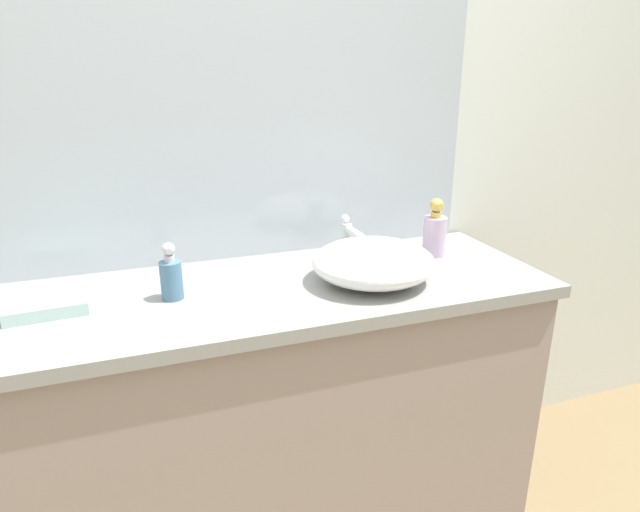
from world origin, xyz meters
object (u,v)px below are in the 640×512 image
(sink_basin, at_px, (373,262))
(folded_hand_towel, at_px, (47,304))
(soap_dispenser, at_px, (435,232))
(lotion_bottle, at_px, (171,276))

(sink_basin, bearing_deg, folded_hand_towel, 173.60)
(soap_dispenser, bearing_deg, sink_basin, -153.15)
(sink_basin, bearing_deg, soap_dispenser, 26.85)
(lotion_bottle, distance_m, folded_hand_towel, 0.31)
(sink_basin, height_order, folded_hand_towel, sink_basin)
(folded_hand_towel, bearing_deg, sink_basin, -6.40)
(soap_dispenser, relative_size, lotion_bottle, 1.22)
(soap_dispenser, relative_size, folded_hand_towel, 0.99)
(sink_basin, relative_size, lotion_bottle, 2.27)
(lotion_bottle, height_order, folded_hand_towel, lotion_bottle)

